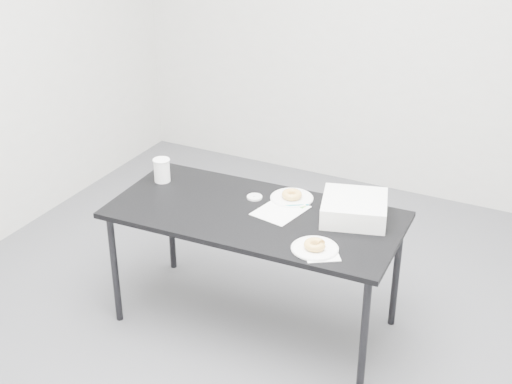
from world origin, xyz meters
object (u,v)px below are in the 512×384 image
at_px(plate_near, 315,248).
at_px(coffee_cup, 162,170).
at_px(scorecard, 281,210).
at_px(plate_far, 292,198).
at_px(pen, 297,205).
at_px(donut_far, 292,195).
at_px(bakery_box, 354,208).
at_px(table, 255,221).
at_px(donut_near, 315,245).

height_order(plate_near, coffee_cup, coffee_cup).
distance_m(scorecard, plate_near, 0.41).
distance_m(scorecard, plate_far, 0.15).
relative_size(pen, plate_far, 0.54).
relative_size(donut_far, bakery_box, 0.34).
height_order(scorecard, donut_far, donut_far).
distance_m(scorecard, pen, 0.10).
bearing_deg(scorecard, plate_near, -31.23).
xyz_separation_m(table, coffee_cup, (-0.63, 0.10, 0.12)).
height_order(plate_near, donut_far, donut_far).
height_order(donut_near, donut_far, donut_near).
height_order(scorecard, pen, pen).
relative_size(plate_near, plate_far, 0.97).
xyz_separation_m(plate_near, donut_near, (0.00, 0.00, 0.02)).
distance_m(plate_near, coffee_cup, 1.08).
distance_m(table, plate_near, 0.46).
bearing_deg(coffee_cup, scorecard, -1.75).
bearing_deg(donut_near, coffee_cup, 164.01).
bearing_deg(plate_near, coffee_cup, 164.01).
bearing_deg(scorecard, plate_far, 102.50).
bearing_deg(donut_near, scorecard, 137.81).
xyz_separation_m(pen, donut_near, (0.25, -0.36, 0.02)).
relative_size(plate_far, coffee_cup, 1.72).
bearing_deg(plate_far, pen, -48.30).
height_order(pen, plate_far, pen).
relative_size(scorecard, donut_far, 2.47).
height_order(table, coffee_cup, coffee_cup).
distance_m(plate_far, bakery_box, 0.37).
bearing_deg(plate_near, table, 154.46).
bearing_deg(plate_near, scorecard, 137.81).
distance_m(donut_near, donut_far, 0.53).
bearing_deg(donut_near, plate_near, 0.00).
bearing_deg(bakery_box, donut_far, 155.47).
xyz_separation_m(plate_near, bakery_box, (0.06, 0.37, 0.05)).
bearing_deg(bakery_box, donut_near, -115.05).
relative_size(table, coffee_cup, 11.47).
height_order(table, scorecard, scorecard).
height_order(scorecard, bakery_box, bakery_box).
height_order(scorecard, plate_near, plate_near).
distance_m(table, scorecard, 0.14).
height_order(pen, donut_near, donut_near).
bearing_deg(bakery_box, plate_near, -115.05).
height_order(scorecard, donut_near, donut_near).
xyz_separation_m(donut_far, coffee_cup, (-0.73, -0.13, 0.04)).
relative_size(table, pen, 12.37).
distance_m(pen, coffee_cup, 0.80).
distance_m(scorecard, coffee_cup, 0.74).
height_order(plate_near, bakery_box, bakery_box).
bearing_deg(donut_near, pen, 124.63).
distance_m(plate_near, donut_near, 0.02).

